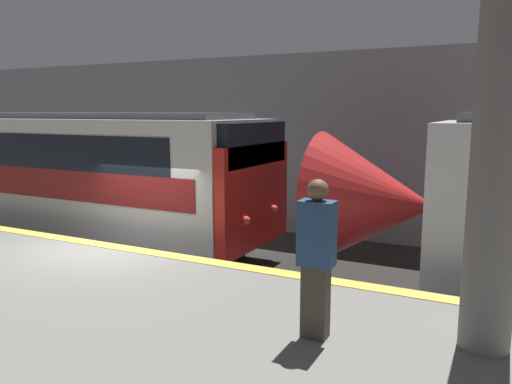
% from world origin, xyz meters
% --- Properties ---
extents(ground_plane, '(120.00, 120.00, 0.00)m').
position_xyz_m(ground_plane, '(0.00, 0.00, 0.00)').
color(ground_plane, '#282623').
extents(platform, '(40.00, 4.61, 1.16)m').
position_xyz_m(platform, '(0.00, -2.30, 0.57)').
color(platform, slate).
rests_on(platform, ground).
extents(station_rear_barrier, '(50.00, 0.15, 5.23)m').
position_xyz_m(station_rear_barrier, '(0.00, 6.72, 2.62)').
color(station_rear_barrier, gray).
rests_on(station_rear_barrier, ground).
extents(support_pillar_near, '(0.51, 0.51, 4.12)m').
position_xyz_m(support_pillar_near, '(6.38, -1.41, 3.21)').
color(support_pillar_near, slate).
rests_on(support_pillar_near, platform).
extents(person_waiting, '(0.38, 0.24, 1.75)m').
position_xyz_m(person_waiting, '(4.72, -1.98, 2.08)').
color(person_waiting, '#473D33').
rests_on(person_waiting, platform).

